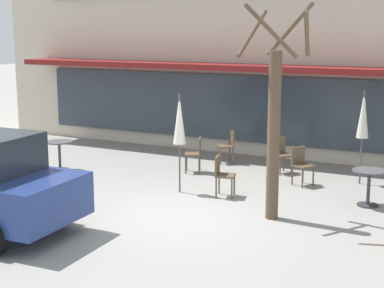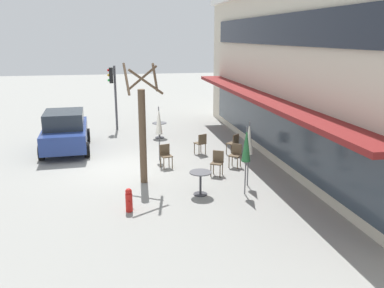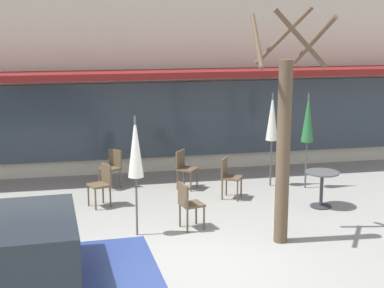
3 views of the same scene
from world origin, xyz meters
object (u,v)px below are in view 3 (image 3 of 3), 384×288
(cafe_chair_1, at_px, (188,202))
(cafe_chair_2, at_px, (112,166))
(patio_umbrella_green_folded, at_px, (308,119))
(patio_umbrella_cream_folded, at_px, (272,118))
(cafe_chair_4, at_px, (184,166))
(cafe_table_near_wall, at_px, (322,183))
(cafe_chair_3, at_px, (229,175))
(cafe_chair_0, at_px, (102,182))
(patio_umbrella_corner_open, at_px, (135,148))
(street_tree, at_px, (284,136))

(cafe_chair_1, xyz_separation_m, cafe_chair_2, (-1.19, 3.06, 0.00))
(patio_umbrella_green_folded, bearing_deg, patio_umbrella_cream_folded, 155.60)
(cafe_chair_4, bearing_deg, cafe_chair_1, -99.36)
(cafe_table_near_wall, relative_size, cafe_chair_3, 0.85)
(cafe_chair_2, bearing_deg, cafe_chair_0, -102.57)
(cafe_table_near_wall, height_order, patio_umbrella_green_folded, patio_umbrella_green_folded)
(patio_umbrella_green_folded, distance_m, patio_umbrella_corner_open, 4.74)
(cafe_chair_3, bearing_deg, cafe_chair_1, -125.86)
(cafe_chair_2, bearing_deg, patio_umbrella_corner_open, -86.12)
(patio_umbrella_corner_open, distance_m, cafe_chair_3, 3.09)
(cafe_chair_1, height_order, cafe_chair_2, same)
(cafe_table_near_wall, xyz_separation_m, cafe_chair_1, (-2.98, -0.72, 0.01))
(cafe_table_near_wall, distance_m, patio_umbrella_corner_open, 4.19)
(patio_umbrella_cream_folded, bearing_deg, patio_umbrella_corner_open, -143.14)
(cafe_chair_1, bearing_deg, patio_umbrella_cream_folded, 44.87)
(cafe_chair_2, bearing_deg, cafe_table_near_wall, -29.29)
(cafe_chair_0, relative_size, cafe_chair_1, 1.00)
(cafe_chair_1, bearing_deg, cafe_chair_3, 54.14)
(patio_umbrella_corner_open, relative_size, cafe_chair_3, 2.47)
(cafe_chair_1, bearing_deg, cafe_chair_4, 80.64)
(cafe_table_near_wall, height_order, cafe_chair_0, cafe_chair_0)
(cafe_chair_1, xyz_separation_m, street_tree, (1.48, -0.94, 1.38))
(cafe_table_near_wall, bearing_deg, patio_umbrella_green_folded, 80.95)
(patio_umbrella_corner_open, bearing_deg, patio_umbrella_green_folded, 28.27)
(patio_umbrella_cream_folded, bearing_deg, cafe_chair_4, 174.46)
(cafe_chair_0, relative_size, cafe_chair_2, 1.00)
(cafe_chair_2, xyz_separation_m, cafe_chair_4, (1.63, -0.41, 0.00))
(patio_umbrella_green_folded, xyz_separation_m, patio_umbrella_corner_open, (-4.17, -2.24, 0.00))
(patio_umbrella_corner_open, xyz_separation_m, cafe_chair_4, (1.41, 2.77, -1.10))
(patio_umbrella_cream_folded, xyz_separation_m, cafe_chair_2, (-3.65, 0.61, -1.10))
(cafe_table_near_wall, bearing_deg, cafe_chair_4, 142.79)
(patio_umbrella_cream_folded, bearing_deg, cafe_chair_2, 170.59)
(patio_umbrella_green_folded, relative_size, patio_umbrella_corner_open, 1.00)
(cafe_chair_0, xyz_separation_m, street_tree, (2.97, -2.65, 1.38))
(cafe_chair_1, bearing_deg, cafe_chair_0, 131.17)
(patio_umbrella_corner_open, bearing_deg, cafe_chair_3, 39.76)
(patio_umbrella_cream_folded, height_order, cafe_chair_3, patio_umbrella_cream_folded)
(patio_umbrella_corner_open, height_order, cafe_chair_2, patio_umbrella_corner_open)
(patio_umbrella_corner_open, xyz_separation_m, cafe_chair_1, (0.97, 0.13, -1.10))
(cafe_chair_3, bearing_deg, cafe_chair_0, -179.73)
(cafe_chair_3, height_order, street_tree, street_tree)
(street_tree, bearing_deg, cafe_chair_1, 147.60)
(cafe_chair_0, bearing_deg, street_tree, -41.66)
(patio_umbrella_green_folded, relative_size, patio_umbrella_cream_folded, 1.00)
(cafe_chair_0, distance_m, cafe_chair_1, 2.27)
(cafe_table_near_wall, height_order, cafe_chair_4, cafe_chair_4)
(cafe_table_near_wall, relative_size, cafe_chair_1, 0.85)
(patio_umbrella_corner_open, xyz_separation_m, cafe_chair_3, (2.22, 1.84, -1.10))
(patio_umbrella_green_folded, relative_size, cafe_chair_4, 2.47)
(cafe_chair_3, bearing_deg, patio_umbrella_cream_folded, 30.99)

